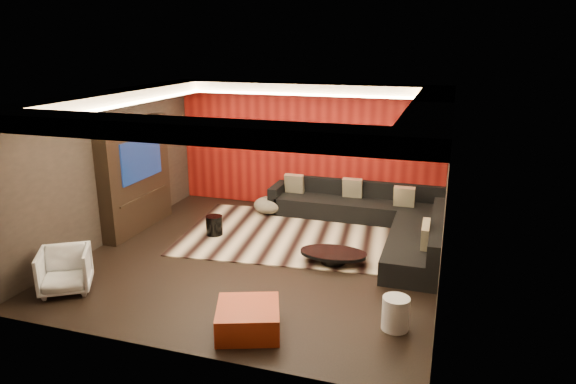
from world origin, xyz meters
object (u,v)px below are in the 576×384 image
(coffee_table, at_px, (333,257))
(drum_stool, at_px, (214,225))
(sectional_sofa, at_px, (376,219))
(armchair, at_px, (65,270))
(white_side_table, at_px, (396,313))
(orange_ottoman, at_px, (248,319))

(coffee_table, xyz_separation_m, drum_stool, (-2.50, 0.57, 0.09))
(coffee_table, bearing_deg, sectional_sofa, 74.86)
(armchair, bearing_deg, sectional_sofa, 11.90)
(white_side_table, distance_m, armchair, 4.89)
(white_side_table, bearing_deg, drum_stool, 147.86)
(coffee_table, xyz_separation_m, orange_ottoman, (-0.58, -2.42, 0.06))
(coffee_table, distance_m, sectional_sofa, 1.81)
(white_side_table, bearing_deg, coffee_table, 124.92)
(drum_stool, xyz_separation_m, armchair, (-1.14, -2.77, 0.12))
(coffee_table, bearing_deg, drum_stool, 167.06)
(armchair, bearing_deg, white_side_table, -26.91)
(coffee_table, bearing_deg, white_side_table, -55.08)
(armchair, height_order, sectional_sofa, sectional_sofa)
(drum_stool, relative_size, sectional_sofa, 0.10)
(coffee_table, bearing_deg, orange_ottoman, -103.48)
(drum_stool, relative_size, white_side_table, 0.84)
(orange_ottoman, xyz_separation_m, armchair, (-3.06, 0.22, 0.15))
(coffee_table, distance_m, drum_stool, 2.57)
(sectional_sofa, bearing_deg, armchair, -136.19)
(drum_stool, bearing_deg, sectional_sofa, 21.48)
(white_side_table, xyz_separation_m, sectional_sofa, (-0.77, 3.52, 0.04))
(white_side_table, distance_m, orange_ottoman, 1.93)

